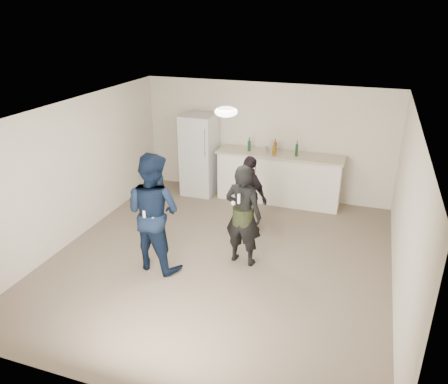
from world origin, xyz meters
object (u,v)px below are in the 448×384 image
(shaker, at_px, (266,149))
(counter, at_px, (279,179))
(man, at_px, (154,212))
(spectator, at_px, (249,195))
(woman, at_px, (243,215))
(fridge, at_px, (199,155))

(shaker, bearing_deg, counter, 10.98)
(man, bearing_deg, shaker, -97.17)
(man, xyz_separation_m, spectator, (1.10, 1.63, -0.22))
(man, height_order, woman, man)
(fridge, distance_m, man, 3.16)
(spectator, bearing_deg, counter, -64.75)
(man, xyz_separation_m, woman, (1.30, 0.57, -0.11))
(fridge, xyz_separation_m, man, (0.49, -3.12, 0.07))
(woman, height_order, spectator, woman)
(fridge, bearing_deg, shaker, 0.50)
(shaker, height_order, man, man)
(shaker, relative_size, woman, 0.10)
(counter, relative_size, shaker, 15.29)
(fridge, height_order, man, man)
(woman, bearing_deg, counter, -81.80)
(woman, distance_m, spectator, 1.08)
(shaker, distance_m, woman, 2.60)
(fridge, relative_size, woman, 1.05)
(counter, xyz_separation_m, spectator, (-0.21, -1.56, 0.22))
(fridge, bearing_deg, counter, 2.22)
(shaker, xyz_separation_m, woman, (0.28, -2.56, -0.32))
(shaker, xyz_separation_m, man, (-1.02, -3.13, -0.20))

